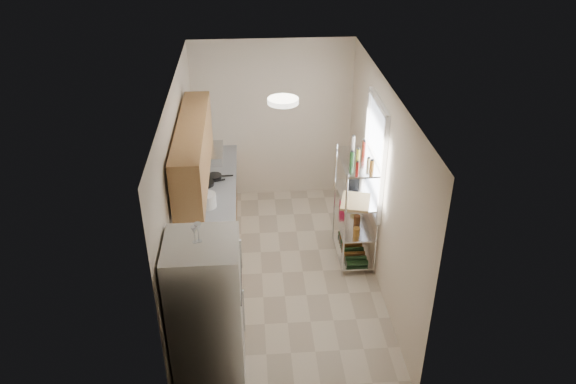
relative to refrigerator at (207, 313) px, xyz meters
name	(u,v)px	position (x,y,z in m)	size (l,w,h in m)	color
room	(282,189)	(0.87, 1.70, 0.44)	(2.52, 4.42, 2.62)	beige
counter_run	(213,230)	(-0.05, 2.14, -0.41)	(0.63, 3.51, 0.90)	#A27745
upper_cabinets	(193,151)	(-0.18, 1.80, 0.95)	(0.33, 2.20, 0.72)	#A27745
range_hood	(204,154)	(-0.13, 2.60, 0.53)	(0.50, 0.60, 0.12)	#B7BABC
window	(375,155)	(2.10, 2.05, 0.69)	(0.06, 1.00, 1.46)	white
bakers_rack	(357,188)	(1.88, 2.00, 0.25)	(0.45, 0.90, 1.73)	silver
ceiling_dome	(283,101)	(0.87, 1.40, 1.71)	(0.34, 0.34, 0.06)	white
refrigerator	(207,313)	(0.00, 0.00, 0.00)	(0.71, 0.71, 1.72)	silver
wine_glass_a	(194,235)	(-0.05, 0.02, 0.95)	(0.06, 0.06, 0.17)	silver
wine_glass_b	(198,232)	(-0.01, 0.03, 0.96)	(0.07, 0.07, 0.20)	silver
rice_cooker	(207,200)	(-0.09, 2.02, 0.13)	(0.23, 0.23, 0.19)	silver
frying_pan_large	(205,183)	(-0.16, 2.61, 0.06)	(0.26, 0.26, 0.05)	black
frying_pan_small	(214,176)	(-0.03, 2.81, 0.06)	(0.22, 0.22, 0.04)	black
cutting_board	(356,202)	(1.83, 1.78, 0.16)	(0.36, 0.46, 0.03)	tan
espresso_machine	(354,174)	(1.90, 2.33, 0.27)	(0.14, 0.21, 0.25)	black
storage_bag	(343,206)	(1.77, 2.33, -0.23)	(0.09, 0.13, 0.14)	#B41636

